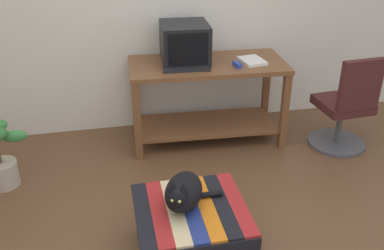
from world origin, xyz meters
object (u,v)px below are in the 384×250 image
at_px(stapler, 237,65).
at_px(book, 252,61).
at_px(desk, 207,88).
at_px(cat, 183,192).
at_px(office_chair, 346,109).
at_px(keyboard, 186,68).
at_px(ottoman_with_blanket, 191,231).
at_px(tv_monitor, 185,43).

bearing_deg(stapler, book, 17.64).
relative_size(desk, cat, 3.28).
bearing_deg(stapler, office_chair, -26.61).
xyz_separation_m(keyboard, ottoman_with_blanket, (-0.24, -1.36, -0.58)).
bearing_deg(office_chair, desk, -24.15).
bearing_deg(desk, book, -6.90).
relative_size(book, ottoman_with_blanket, 0.36).
bearing_deg(desk, stapler, -32.19).
bearing_deg(tv_monitor, ottoman_with_blanket, -96.65).
distance_m(book, stapler, 0.19).
bearing_deg(ottoman_with_blanket, tv_monitor, 80.35).
bearing_deg(ottoman_with_blanket, book, 59.24).
height_order(book, stapler, stapler).
bearing_deg(tv_monitor, office_chair, -17.58).
bearing_deg(office_chair, keyboard, -16.14).
xyz_separation_m(keyboard, stapler, (0.44, -0.03, 0.01)).
relative_size(book, office_chair, 0.28).
distance_m(office_chair, stapler, 1.06).
relative_size(keyboard, ottoman_with_blanket, 0.59).
xyz_separation_m(cat, stapler, (0.72, 1.30, 0.30)).
height_order(office_chair, stapler, office_chair).
relative_size(desk, tv_monitor, 3.10).
relative_size(keyboard, cat, 0.93).
distance_m(book, office_chair, 0.94).
relative_size(cat, stapler, 3.93).
distance_m(desk, book, 0.47).
xyz_separation_m(desk, keyboard, (-0.22, -0.13, 0.25)).
xyz_separation_m(tv_monitor, stapler, (0.41, -0.24, -0.14)).
height_order(cat, office_chair, office_chair).
relative_size(keyboard, office_chair, 0.45).
height_order(desk, book, book).
height_order(tv_monitor, ottoman_with_blanket, tv_monitor).
bearing_deg(book, cat, -131.04).
bearing_deg(office_chair, cat, 27.66).
bearing_deg(stapler, ottoman_with_blanket, -127.87).
bearing_deg(book, desk, 161.56).
height_order(book, cat, book).
height_order(tv_monitor, office_chair, tv_monitor).
relative_size(desk, ottoman_with_blanket, 2.07).
bearing_deg(office_chair, book, -28.78).
distance_m(keyboard, stapler, 0.44).
bearing_deg(cat, book, 82.21).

